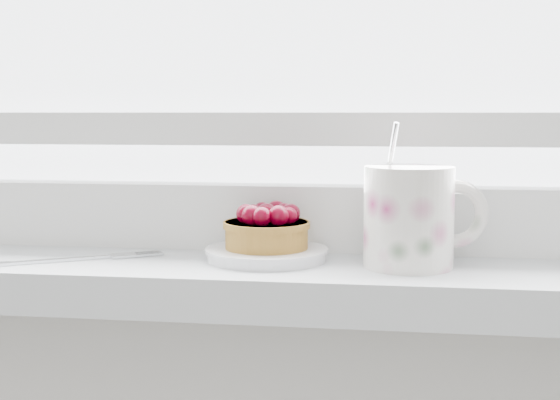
% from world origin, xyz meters
% --- Properties ---
extents(saucer, '(0.12, 0.12, 0.01)m').
position_xyz_m(saucer, '(0.01, 1.90, 0.95)').
color(saucer, white).
rests_on(saucer, windowsill).
extents(raspberry_tart, '(0.09, 0.09, 0.05)m').
position_xyz_m(raspberry_tart, '(0.01, 1.90, 0.97)').
color(raspberry_tart, brown).
rests_on(raspberry_tart, saucer).
extents(floral_mug, '(0.13, 0.11, 0.14)m').
position_xyz_m(floral_mug, '(0.15, 1.89, 0.99)').
color(floral_mug, white).
rests_on(floral_mug, windowsill).
extents(fork, '(0.15, 0.10, 0.00)m').
position_xyz_m(fork, '(-0.18, 1.87, 0.94)').
color(fork, silver).
rests_on(fork, windowsill).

